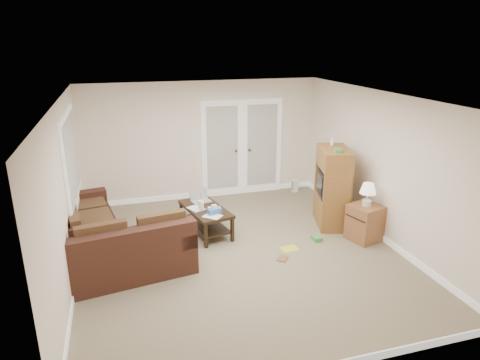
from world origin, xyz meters
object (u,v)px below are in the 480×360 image
object	(u,v)px
sectional_sofa	(106,239)
tv_armoire	(332,187)
coffee_table	(206,219)
side_cabinet	(365,220)

from	to	relation	value
sectional_sofa	tv_armoire	xyz separation A→B (m)	(4.01, 0.19, 0.40)
tv_armoire	sectional_sofa	bearing A→B (deg)	-161.12
coffee_table	side_cabinet	size ratio (longest dim) A/B	1.23
coffee_table	side_cabinet	distance (m)	2.77
side_cabinet	coffee_table	bearing A→B (deg)	141.24
tv_armoire	side_cabinet	world-z (taller)	tv_armoire
sectional_sofa	coffee_table	bearing A→B (deg)	6.76
tv_armoire	side_cabinet	xyz separation A→B (m)	(0.24, -0.77, -0.36)
side_cabinet	sectional_sofa	bearing A→B (deg)	155.99
sectional_sofa	coffee_table	size ratio (longest dim) A/B	2.24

